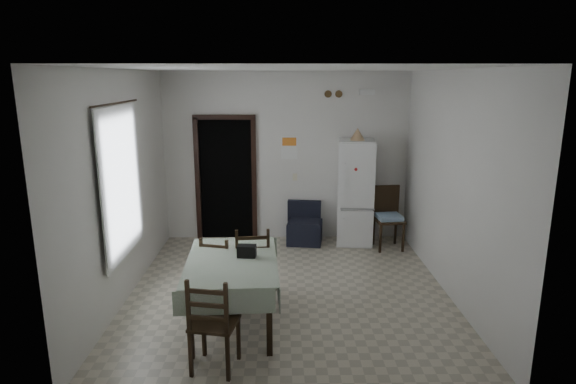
% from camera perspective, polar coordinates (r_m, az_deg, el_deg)
% --- Properties ---
extents(ground, '(4.50, 4.50, 0.00)m').
position_cam_1_polar(ground, '(6.59, 0.07, -11.66)').
color(ground, '#AEA58E').
rests_on(ground, ground).
extents(ceiling, '(4.20, 4.50, 0.02)m').
position_cam_1_polar(ceiling, '(5.96, 0.08, 14.44)').
color(ceiling, white).
rests_on(ceiling, ground).
extents(wall_back, '(4.20, 0.02, 2.90)m').
position_cam_1_polar(wall_back, '(8.32, -0.20, 4.16)').
color(wall_back, silver).
rests_on(wall_back, ground).
extents(wall_front, '(4.20, 0.02, 2.90)m').
position_cam_1_polar(wall_front, '(3.95, 0.66, -6.53)').
color(wall_front, silver).
rests_on(wall_front, ground).
extents(wall_left, '(0.02, 4.50, 2.90)m').
position_cam_1_polar(wall_left, '(6.43, -18.98, 0.62)').
color(wall_left, silver).
rests_on(wall_left, ground).
extents(wall_right, '(0.02, 4.50, 2.90)m').
position_cam_1_polar(wall_right, '(6.50, 18.93, 0.75)').
color(wall_right, silver).
rests_on(wall_right, ground).
extents(doorway, '(1.06, 0.52, 2.22)m').
position_cam_1_polar(doorway, '(8.65, -7.19, 1.78)').
color(doorway, black).
rests_on(doorway, ground).
extents(window_recess, '(0.10, 1.20, 1.60)m').
position_cam_1_polar(window_recess, '(6.24, -20.04, 1.10)').
color(window_recess, silver).
rests_on(window_recess, ground).
extents(curtain, '(0.02, 1.45, 1.85)m').
position_cam_1_polar(curtain, '(6.21, -19.08, 1.11)').
color(curtain, silver).
rests_on(curtain, ground).
extents(curtain_rod, '(0.02, 1.60, 0.02)m').
position_cam_1_polar(curtain_rod, '(6.08, -19.68, 9.88)').
color(curtain_rod, black).
rests_on(curtain_rod, ground).
extents(calendar, '(0.28, 0.02, 0.40)m').
position_cam_1_polar(calendar, '(8.29, 0.15, 5.31)').
color(calendar, white).
rests_on(calendar, ground).
extents(calendar_image, '(0.24, 0.01, 0.14)m').
position_cam_1_polar(calendar_image, '(8.27, 0.15, 5.99)').
color(calendar_image, orange).
rests_on(calendar_image, ground).
extents(light_switch, '(0.08, 0.02, 0.12)m').
position_cam_1_polar(light_switch, '(8.38, 0.83, 1.79)').
color(light_switch, beige).
rests_on(light_switch, ground).
extents(vent_left, '(0.12, 0.03, 0.12)m').
position_cam_1_polar(vent_left, '(8.24, 4.77, 11.50)').
color(vent_left, brown).
rests_on(vent_left, ground).
extents(vent_right, '(0.12, 0.03, 0.12)m').
position_cam_1_polar(vent_right, '(8.26, 6.04, 11.48)').
color(vent_right, brown).
rests_on(vent_right, ground).
extents(emergency_light, '(0.25, 0.07, 0.09)m').
position_cam_1_polar(emergency_light, '(8.30, 9.35, 11.60)').
color(emergency_light, white).
rests_on(emergency_light, ground).
extents(fridge, '(0.65, 0.65, 1.79)m').
position_cam_1_polar(fridge, '(8.22, 7.94, -0.06)').
color(fridge, white).
rests_on(fridge, ground).
extents(tan_cone, '(0.26, 0.26, 0.20)m').
position_cam_1_polar(tan_cone, '(8.01, 8.24, 6.81)').
color(tan_cone, tan).
rests_on(tan_cone, fridge).
extents(navy_seat, '(0.65, 0.64, 0.70)m').
position_cam_1_polar(navy_seat, '(8.28, 2.01, -3.73)').
color(navy_seat, black).
rests_on(navy_seat, ground).
extents(corner_chair, '(0.49, 0.49, 1.04)m').
position_cam_1_polar(corner_chair, '(8.14, 11.88, -3.09)').
color(corner_chair, black).
rests_on(corner_chair, ground).
extents(dining_table, '(1.09, 1.58, 0.80)m').
position_cam_1_polar(dining_table, '(5.65, -6.58, -11.76)').
color(dining_table, '#9CAB92').
rests_on(dining_table, ground).
extents(black_bag, '(0.22, 0.15, 0.14)m').
position_cam_1_polar(black_bag, '(5.55, -4.91, -6.98)').
color(black_bag, black).
rests_on(black_bag, dining_table).
extents(dining_chair_far_left, '(0.47, 0.47, 0.90)m').
position_cam_1_polar(dining_chair_far_left, '(6.18, -8.10, -9.02)').
color(dining_chair_far_left, black).
rests_on(dining_chair_far_left, ground).
extents(dining_chair_far_right, '(0.47, 0.47, 1.03)m').
position_cam_1_polar(dining_chair_far_right, '(6.12, -4.22, -8.50)').
color(dining_chair_far_right, black).
rests_on(dining_chair_far_right, ground).
extents(dining_chair_near_head, '(0.50, 0.50, 1.00)m').
position_cam_1_polar(dining_chair_near_head, '(4.86, -8.72, -14.94)').
color(dining_chair_near_head, black).
rests_on(dining_chair_near_head, ground).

